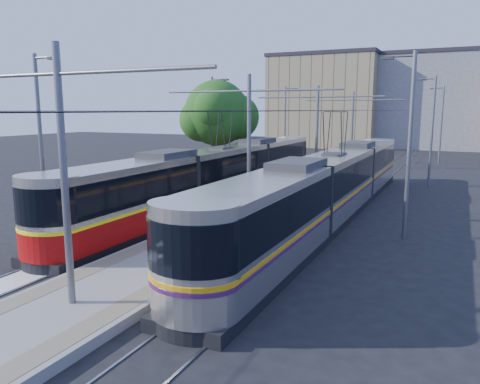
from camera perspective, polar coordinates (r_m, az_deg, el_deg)
The scene contains 14 objects.
ground at distance 17.11m, azimuth -10.12°, elevation -9.24°, with size 160.00×160.00×0.00m, color black.
platform at distance 32.03m, azimuth 7.69°, elevation 0.11°, with size 4.00×50.00×0.30m, color gray.
tactile_strip_left at distance 32.47m, azimuth 5.26°, elevation 0.57°, with size 0.70×50.00×0.01m, color gray.
tactile_strip_right at distance 31.61m, azimuth 10.20°, elevation 0.19°, with size 0.70×50.00×0.01m, color gray.
rails at distance 32.06m, azimuth 7.68°, elevation -0.13°, with size 8.71×70.00×0.03m.
track_arrow at distance 17.44m, azimuth -25.88°, elevation -9.72°, with size 1.20×5.00×0.01m, color silver.
tram_left at distance 28.44m, azimuth -2.36°, elevation 2.13°, with size 2.43×28.38×5.50m.
tram_right at distance 24.82m, azimuth 11.29°, elevation 1.14°, with size 2.43×30.16×5.50m.
catenary at distance 28.89m, azimuth 6.16°, elevation 7.81°, with size 9.20×70.00×7.00m.
street_lamps at distance 35.43m, azimuth 9.82°, elevation 7.56°, with size 15.18×38.22×8.00m.
shelter at distance 30.25m, azimuth 9.17°, elevation 2.01°, with size 0.70×1.05×2.22m.
tree at distance 35.34m, azimuth -2.21°, elevation 9.45°, with size 5.36×4.96×7.79m.
building_left at distance 75.68m, azimuth 10.54°, elevation 10.87°, with size 16.32×12.24×13.96m.
building_centre at distance 77.20m, azimuth 23.06°, elevation 10.17°, with size 18.36×14.28×13.79m.
Camera 1 is at (9.47, -13.12, 5.59)m, focal length 35.00 mm.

